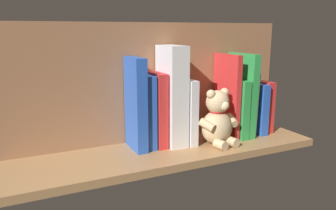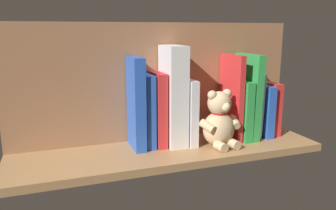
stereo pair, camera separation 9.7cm
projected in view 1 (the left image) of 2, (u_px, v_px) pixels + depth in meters
ground_plane at (168, 151)px, 99.74cm from camera, size 90.77×25.08×2.20cm
shelf_back_panel at (154, 82)px, 104.58cm from camera, size 90.77×1.50×36.28cm
book_0 at (260, 105)px, 115.81cm from camera, size 2.96×11.60×17.21cm
book_1 at (253, 107)px, 113.95cm from camera, size 2.70×12.83×16.73cm
book_2 at (245, 102)px, 113.10cm from camera, size 2.77×11.11×20.58cm
book_3 at (241, 95)px, 110.09cm from camera, size 3.15×13.80×26.75cm
book_4 at (233, 107)px, 109.64cm from camera, size 2.65×13.94×18.71cm
book_5 at (226, 96)px, 108.02cm from camera, size 1.76×13.10×26.66cm
teddy_bear at (218, 120)px, 101.32cm from camera, size 13.66×11.89×17.02cm
book_6 at (185, 111)px, 102.96cm from camera, size 2.49×12.34×19.71cm
dictionary_thick_white at (172, 96)px, 100.18cm from camera, size 5.50×11.75×29.70cm
book_7 at (157, 109)px, 99.71cm from camera, size 2.87×10.54×21.99cm
book_8 at (146, 111)px, 98.60cm from camera, size 2.71×10.11×21.51cm
book_9 at (136, 104)px, 96.18cm from camera, size 3.15×11.09×26.67cm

